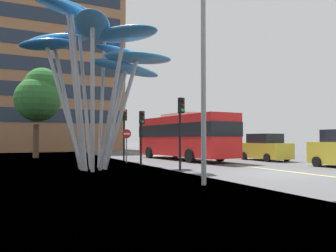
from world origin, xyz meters
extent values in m
cube|color=#4C4C4F|center=(0.00, 0.00, -0.05)|extent=(120.00, 240.00, 0.10)
cube|color=#E0D666|center=(1.31, 0.00, 0.00)|extent=(0.16, 144.00, 0.01)
cube|color=red|center=(0.71, 10.99, 1.84)|extent=(3.43, 10.71, 2.98)
cube|color=black|center=(0.71, 10.99, 2.26)|extent=(3.47, 10.82, 0.95)
cube|color=yellow|center=(0.27, 16.18, 3.03)|extent=(1.41, 0.22, 0.36)
cube|color=#B2B2B7|center=(0.71, 10.99, 3.45)|extent=(2.22, 3.83, 0.24)
cylinder|color=black|center=(1.71, 14.35, 0.48)|extent=(0.36, 0.98, 0.96)
cylinder|color=black|center=(-0.84, 14.14, 0.48)|extent=(0.36, 0.98, 0.96)
cylinder|color=black|center=(2.23, 8.21, 0.48)|extent=(0.36, 0.98, 0.96)
cylinder|color=black|center=(-0.33, 7.99, 0.48)|extent=(0.36, 0.98, 0.96)
cylinder|color=#9EA0A5|center=(-6.12, 6.03, 2.83)|extent=(1.57, 0.49, 5.70)
ellipsoid|color=#4299E0|center=(-5.45, 6.16, 5.65)|extent=(4.52, 2.07, 1.01)
cylinder|color=#9EA0A5|center=(-6.12, 6.36, 3.33)|extent=(1.81, 0.98, 6.71)
ellipsoid|color=#4299E0|center=(-5.34, 6.72, 6.66)|extent=(4.42, 3.11, 0.46)
cylinder|color=#9EA0A5|center=(-6.63, 7.02, 3.82)|extent=(0.74, 1.10, 7.66)
ellipsoid|color=#388EDB|center=(-6.39, 7.43, 7.64)|extent=(2.67, 3.51, 0.76)
cylinder|color=#9EA0A5|center=(-7.55, 7.32, 4.01)|extent=(0.54, 2.32, 8.06)
ellipsoid|color=#4CA3E5|center=(-7.71, 8.37, 8.01)|extent=(2.09, 3.83, 0.51)
cylinder|color=#9EA0A5|center=(-8.60, 7.03, 3.65)|extent=(1.65, 1.59, 7.35)
ellipsoid|color=#4299E0|center=(-9.29, 7.69, 7.30)|extent=(3.29, 3.23, 0.59)
cylinder|color=#9EA0A5|center=(-8.81, 6.42, 3.35)|extent=(2.08, 1.02, 6.75)
ellipsoid|color=#2D7FD1|center=(-9.72, 6.80, 6.69)|extent=(3.27, 2.64, 0.71)
cylinder|color=#9EA0A5|center=(-8.38, 5.51, 4.15)|extent=(1.11, 0.48, 8.32)
ellipsoid|color=#4299E0|center=(-8.82, 5.40, 8.30)|extent=(4.19, 2.33, 1.05)
cylinder|color=#9EA0A5|center=(-8.32, 4.88, 3.92)|extent=(1.22, 1.15, 7.87)
ellipsoid|color=#388EDB|center=(-8.80, 4.44, 7.84)|extent=(3.98, 3.80, 0.55)
cylinder|color=#9EA0A5|center=(-7.79, 4.14, 3.51)|extent=(0.53, 1.26, 7.04)
ellipsoid|color=#4CA3E5|center=(-7.93, 3.63, 7.01)|extent=(2.38, 3.37, 0.72)
cylinder|color=#9EA0A5|center=(-6.76, 4.41, 3.37)|extent=(0.97, 2.02, 6.80)
ellipsoid|color=#4299E0|center=(-6.40, 3.52, 6.75)|extent=(3.19, 4.64, 0.93)
cylinder|color=#9EA0A5|center=(-6.03, 5.18, 2.99)|extent=(1.81, 1.01, 6.04)
ellipsoid|color=#4CA3E5|center=(-5.25, 4.81, 5.99)|extent=(4.01, 3.11, 0.82)
cylinder|color=black|center=(-3.35, 3.53, 1.88)|extent=(0.12, 0.12, 3.77)
cube|color=black|center=(-3.35, 3.39, 3.37)|extent=(0.28, 0.24, 0.80)
sphere|color=#390706|center=(-3.35, 3.26, 3.63)|extent=(0.18, 0.18, 0.18)
sphere|color=#3A2707|center=(-3.35, 3.26, 3.37)|extent=(0.18, 0.18, 0.18)
sphere|color=green|center=(-3.35, 3.26, 3.11)|extent=(0.18, 0.18, 0.18)
cylinder|color=black|center=(-4.08, 7.42, 1.67)|extent=(0.12, 0.12, 3.33)
cube|color=black|center=(-4.08, 7.28, 2.93)|extent=(0.28, 0.24, 0.80)
sphere|color=#390706|center=(-4.08, 7.15, 3.19)|extent=(0.18, 0.18, 0.18)
sphere|color=#3A2707|center=(-4.08, 7.15, 2.93)|extent=(0.18, 0.18, 0.18)
sphere|color=green|center=(-4.08, 7.15, 2.67)|extent=(0.18, 0.18, 0.18)
cylinder|color=black|center=(-3.93, 11.37, 1.87)|extent=(0.12, 0.12, 3.75)
cube|color=black|center=(-3.93, 11.23, 3.35)|extent=(0.28, 0.24, 0.80)
sphere|color=red|center=(-3.93, 11.10, 3.61)|extent=(0.18, 0.18, 0.18)
sphere|color=#3A2707|center=(-3.93, 11.10, 3.35)|extent=(0.18, 0.18, 0.18)
sphere|color=black|center=(-3.93, 11.10, 3.09)|extent=(0.18, 0.18, 0.18)
cylinder|color=black|center=(4.84, 2.04, 0.30)|extent=(0.20, 0.60, 0.60)
cube|color=gold|center=(5.94, 7.75, 0.74)|extent=(1.80, 4.16, 1.13)
cube|color=black|center=(5.94, 7.75, 1.66)|extent=(1.66, 2.29, 0.70)
cylinder|color=black|center=(6.84, 9.04, 0.30)|extent=(0.20, 0.60, 0.60)
cylinder|color=black|center=(5.04, 9.04, 0.30)|extent=(0.20, 0.60, 0.60)
cylinder|color=black|center=(6.84, 6.46, 0.30)|extent=(0.20, 0.60, 0.60)
cylinder|color=black|center=(5.04, 6.46, 0.30)|extent=(0.20, 0.60, 0.60)
cube|color=gold|center=(5.83, 13.85, 0.85)|extent=(1.80, 4.26, 1.33)
cube|color=black|center=(5.83, 13.85, 1.85)|extent=(1.66, 2.34, 0.68)
cylinder|color=black|center=(6.73, 15.17, 0.30)|extent=(0.20, 0.60, 0.60)
cylinder|color=black|center=(4.93, 15.17, 0.30)|extent=(0.20, 0.60, 0.60)
cylinder|color=black|center=(6.73, 12.53, 0.30)|extent=(0.20, 0.60, 0.60)
cylinder|color=black|center=(4.93, 12.53, 0.30)|extent=(0.20, 0.60, 0.60)
cylinder|color=gray|center=(-5.08, -1.74, 3.82)|extent=(0.18, 0.18, 7.65)
cylinder|color=brown|center=(-9.45, 18.53, 1.42)|extent=(0.49, 0.49, 2.84)
sphere|color=#286028|center=(-9.37, 18.89, 4.61)|extent=(2.84, 2.84, 2.84)
sphere|color=#286028|center=(-9.42, 17.40, 4.88)|extent=(3.70, 3.70, 3.70)
sphere|color=#286028|center=(-9.25, 17.92, 5.64)|extent=(3.09, 3.09, 3.09)
sphere|color=#286028|center=(-9.04, 17.65, 6.03)|extent=(3.04, 3.04, 3.04)
cylinder|color=gray|center=(-4.39, 9.34, 1.13)|extent=(0.08, 0.08, 2.26)
cylinder|color=red|center=(-4.39, 9.31, 1.96)|extent=(0.60, 0.03, 0.60)
cube|color=white|center=(-4.39, 9.28, 1.96)|extent=(0.40, 0.04, 0.11)
cube|color=#8E6042|center=(-10.66, 37.92, 10.68)|extent=(25.87, 14.58, 21.35)
cube|color=#1E2838|center=(-10.66, 30.61, 4.42)|extent=(24.32, 0.08, 1.71)
cube|color=#1E2838|center=(-10.66, 30.61, 7.47)|extent=(24.32, 0.08, 1.71)
cube|color=#1E2838|center=(-10.66, 30.61, 10.52)|extent=(24.32, 0.08, 1.71)
cube|color=#1E2838|center=(-10.66, 30.61, 13.57)|extent=(24.32, 0.08, 1.71)
cube|color=#1E2838|center=(-10.66, 30.61, 16.63)|extent=(24.32, 0.08, 1.71)
camera|label=1|loc=(-11.29, -12.09, 1.66)|focal=35.94mm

